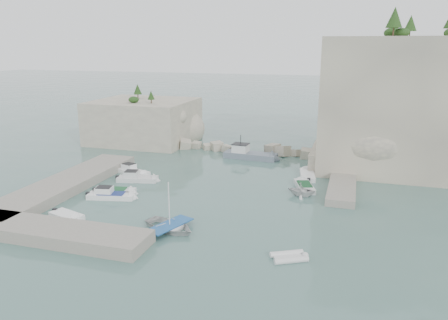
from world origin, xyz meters
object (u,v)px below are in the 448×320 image
(motorboat_e, at_px, (67,219))
(rowboat, at_px, (170,230))
(motorboat_c, at_px, (115,194))
(motorboat_a, at_px, (133,174))
(tender_east_b, at_px, (304,189))
(motorboat_b, at_px, (138,181))
(tender_east_a, at_px, (302,196))
(motorboat_d, at_px, (112,198))
(work_boat, at_px, (250,158))
(tender_east_d, at_px, (328,171))
(tender_east_c, at_px, (307,177))
(inflatable_dinghy, at_px, (289,259))

(motorboat_e, xyz_separation_m, rowboat, (10.47, 0.47, 0.00))
(motorboat_c, distance_m, motorboat_e, 7.70)
(motorboat_a, relative_size, tender_east_b, 1.06)
(motorboat_a, distance_m, motorboat_c, 7.64)
(motorboat_a, height_order, motorboat_e, motorboat_a)
(motorboat_b, height_order, motorboat_e, motorboat_b)
(motorboat_c, distance_m, tender_east_a, 20.66)
(motorboat_d, distance_m, motorboat_e, 6.37)
(motorboat_b, relative_size, work_boat, 0.63)
(motorboat_e, relative_size, tender_east_d, 0.77)
(motorboat_d, xyz_separation_m, tender_east_a, (19.54, 6.81, 0.00))
(motorboat_a, distance_m, work_boat, 17.45)
(motorboat_b, relative_size, tender_east_c, 1.01)
(motorboat_d, bearing_deg, motorboat_a, 91.72)
(tender_east_a, distance_m, tender_east_b, 2.57)
(motorboat_b, distance_m, rowboat, 15.51)
(motorboat_c, bearing_deg, work_boat, 50.30)
(tender_east_b, bearing_deg, tender_east_c, -15.72)
(motorboat_b, height_order, inflatable_dinghy, motorboat_b)
(tender_east_b, xyz_separation_m, tender_east_c, (-0.19, 4.61, 0.00))
(rowboat, relative_size, tender_east_b, 1.03)
(motorboat_c, bearing_deg, rowboat, -47.28)
(tender_east_b, bearing_deg, inflatable_dinghy, 164.89)
(motorboat_b, relative_size, tender_east_d, 1.06)
(motorboat_a, xyz_separation_m, motorboat_d, (2.17, -8.83, 0.00))
(motorboat_c, height_order, rowboat, rowboat)
(motorboat_b, height_order, rowboat, motorboat_b)
(motorboat_c, bearing_deg, tender_east_c, 21.55)
(inflatable_dinghy, height_order, tender_east_c, tender_east_c)
(motorboat_a, bearing_deg, rowboat, -32.98)
(tender_east_c, bearing_deg, tender_east_a, 171.53)
(tender_east_a, bearing_deg, motorboat_b, 96.00)
(rowboat, distance_m, tender_east_a, 16.18)
(inflatable_dinghy, xyz_separation_m, work_boat, (-10.10, 29.15, 0.00))
(work_boat, bearing_deg, motorboat_c, -114.61)
(motorboat_b, bearing_deg, rowboat, -63.89)
(motorboat_b, bearing_deg, motorboat_d, -100.23)
(motorboat_d, distance_m, tender_east_c, 23.86)
(tender_east_c, distance_m, work_boat, 11.41)
(work_boat, bearing_deg, tender_east_a, -52.93)
(tender_east_a, distance_m, tender_east_c, 7.18)
(tender_east_d, bearing_deg, motorboat_c, 132.48)
(motorboat_e, bearing_deg, tender_east_a, 50.11)
(motorboat_a, bearing_deg, motorboat_b, -32.97)
(motorboat_d, bearing_deg, motorboat_c, 94.15)
(motorboat_b, xyz_separation_m, tender_east_c, (19.56, 7.62, 0.00))
(motorboat_b, relative_size, rowboat, 1.04)
(motorboat_b, xyz_separation_m, tender_east_a, (19.76, 0.44, 0.00))
(inflatable_dinghy, height_order, tender_east_b, tender_east_b)
(tender_east_d, distance_m, work_boat, 11.90)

